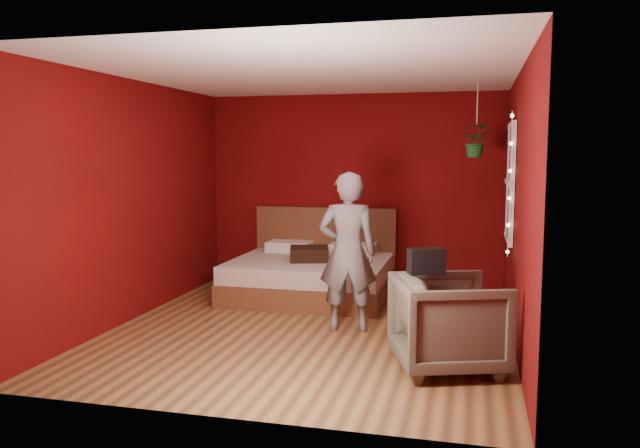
{
  "coord_description": "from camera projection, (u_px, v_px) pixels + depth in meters",
  "views": [
    {
      "loc": [
        1.59,
        -6.08,
        1.81
      ],
      "look_at": [
        -0.01,
        0.4,
        1.05
      ],
      "focal_mm": 35.0,
      "sensor_mm": 36.0,
      "label": 1
    }
  ],
  "objects": [
    {
      "name": "bed",
      "position": [
        312.0,
        274.0,
        7.92
      ],
      "size": [
        1.95,
        1.65,
        1.07
      ],
      "color": "brown",
      "rests_on": "ground"
    },
    {
      "name": "person",
      "position": [
        348.0,
        252.0,
        6.32
      ],
      "size": [
        0.65,
        0.49,
        1.63
      ],
      "primitive_type": "imported",
      "rotation": [
        0.0,
        0.0,
        3.32
      ],
      "color": "slate",
      "rests_on": "ground"
    },
    {
      "name": "throw_pillow",
      "position": [
        309.0,
        254.0,
        7.72
      ],
      "size": [
        0.57,
        0.57,
        0.17
      ],
      "primitive_type": "cube",
      "rotation": [
        0.0,
        0.0,
        0.28
      ],
      "color": "#321A10",
      "rests_on": "bed"
    },
    {
      "name": "armchair",
      "position": [
        449.0,
        323.0,
        5.21
      ],
      "size": [
        1.1,
        1.09,
        0.79
      ],
      "primitive_type": "imported",
      "rotation": [
        0.0,
        0.0,
        1.9
      ],
      "color": "#5A5547",
      "rests_on": "ground"
    },
    {
      "name": "handbag",
      "position": [
        426.0,
        261.0,
        5.27
      ],
      "size": [
        0.34,
        0.25,
        0.22
      ],
      "primitive_type": "cube",
      "rotation": [
        0.0,
        0.0,
        0.38
      ],
      "color": "black",
      "rests_on": "armchair"
    },
    {
      "name": "fairy_lights",
      "position": [
        510.0,
        185.0,
        6.18
      ],
      "size": [
        0.04,
        0.04,
        1.45
      ],
      "color": "silver",
      "rests_on": "room_walls"
    },
    {
      "name": "window",
      "position": [
        510.0,
        182.0,
        6.68
      ],
      "size": [
        0.05,
        0.97,
        1.27
      ],
      "color": "white",
      "rests_on": "room_walls"
    },
    {
      "name": "floor",
      "position": [
        311.0,
        329.0,
        6.45
      ],
      "size": [
        4.5,
        4.5,
        0.0
      ],
      "primitive_type": "plane",
      "color": "olive",
      "rests_on": "ground"
    },
    {
      "name": "room_walls",
      "position": [
        311.0,
        166.0,
        6.26
      ],
      "size": [
        4.04,
        4.54,
        2.62
      ],
      "color": "#650A0B",
      "rests_on": "ground"
    },
    {
      "name": "hanging_plant",
      "position": [
        476.0,
        141.0,
        7.06
      ],
      "size": [
        0.38,
        0.34,
        0.84
      ],
      "color": "silver",
      "rests_on": "room_walls"
    }
  ]
}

